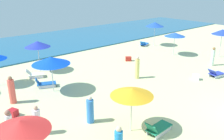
{
  "coord_description": "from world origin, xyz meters",
  "views": [
    {
      "loc": [
        -13.15,
        -3.42,
        6.76
      ],
      "look_at": [
        -2.65,
        8.77,
        1.02
      ],
      "focal_mm": 38.2,
      "sensor_mm": 36.0,
      "label": 1
    }
  ],
  "objects_px": {
    "lounge_chair_5_0": "(35,74)",
    "beachgoer_2": "(213,57)",
    "lounge_chair_8_0": "(45,84)",
    "umbrella_3": "(132,92)",
    "umbrella_2": "(20,126)",
    "beachgoer_4": "(12,91)",
    "cooler_box_2": "(196,77)",
    "umbrella_0": "(155,24)",
    "umbrella_5": "(37,44)",
    "umbrella_6": "(223,32)",
    "lounge_chair_0_0": "(144,44)",
    "beachgoer_6": "(137,68)",
    "beachgoer_3": "(37,121)",
    "cooler_box_1": "(13,113)",
    "cooler_box_0": "(128,59)",
    "umbrella_4": "(175,34)",
    "beachgoer_1": "(10,126)",
    "beachgoer_5": "(90,111)",
    "lounge_chair_3_0": "(158,128)",
    "lounge_chair_7_0": "(216,74)",
    "umbrella_8": "(51,61)"
  },
  "relations": [
    {
      "from": "lounge_chair_3_0",
      "to": "beachgoer_6",
      "type": "distance_m",
      "value": 7.31
    },
    {
      "from": "lounge_chair_0_0",
      "to": "umbrella_6",
      "type": "xyz_separation_m",
      "value": [
        2.18,
        -8.0,
        2.28
      ]
    },
    {
      "from": "umbrella_4",
      "to": "beachgoer_2",
      "type": "relative_size",
      "value": 1.39
    },
    {
      "from": "beachgoer_1",
      "to": "beachgoer_5",
      "type": "xyz_separation_m",
      "value": [
        3.69,
        -1.07,
        -0.08
      ]
    },
    {
      "from": "umbrella_3",
      "to": "umbrella_2",
      "type": "bearing_deg",
      "value": 176.73
    },
    {
      "from": "lounge_chair_5_0",
      "to": "beachgoer_2",
      "type": "xyz_separation_m",
      "value": [
        13.23,
        -7.46,
        0.54
      ]
    },
    {
      "from": "umbrella_4",
      "to": "beachgoer_3",
      "type": "xyz_separation_m",
      "value": [
        -16.46,
        -4.06,
        -1.42
      ]
    },
    {
      "from": "lounge_chair_7_0",
      "to": "umbrella_0",
      "type": "bearing_deg",
      "value": -11.24
    },
    {
      "from": "umbrella_3",
      "to": "lounge_chair_3_0",
      "type": "xyz_separation_m",
      "value": [
        0.81,
        -1.02,
        -1.8
      ]
    },
    {
      "from": "lounge_chair_7_0",
      "to": "umbrella_6",
      "type": "bearing_deg",
      "value": -53.49
    },
    {
      "from": "umbrella_2",
      "to": "beachgoer_2",
      "type": "height_order",
      "value": "umbrella_2"
    },
    {
      "from": "lounge_chair_8_0",
      "to": "cooler_box_0",
      "type": "distance_m",
      "value": 8.76
    },
    {
      "from": "beachgoer_2",
      "to": "beachgoer_6",
      "type": "height_order",
      "value": "beachgoer_6"
    },
    {
      "from": "umbrella_6",
      "to": "cooler_box_1",
      "type": "relative_size",
      "value": 5.62
    },
    {
      "from": "umbrella_0",
      "to": "beachgoer_2",
      "type": "relative_size",
      "value": 1.65
    },
    {
      "from": "umbrella_0",
      "to": "umbrella_5",
      "type": "height_order",
      "value": "umbrella_0"
    },
    {
      "from": "lounge_chair_8_0",
      "to": "beachgoer_2",
      "type": "xyz_separation_m",
      "value": [
        13.44,
        -5.24,
        0.55
      ]
    },
    {
      "from": "lounge_chair_3_0",
      "to": "lounge_chair_5_0",
      "type": "height_order",
      "value": "lounge_chair_3_0"
    },
    {
      "from": "lounge_chair_0_0",
      "to": "lounge_chair_5_0",
      "type": "distance_m",
      "value": 14.22
    },
    {
      "from": "beachgoer_4",
      "to": "cooler_box_2",
      "type": "bearing_deg",
      "value": 52.01
    },
    {
      "from": "umbrella_5",
      "to": "lounge_chair_8_0",
      "type": "relative_size",
      "value": 1.72
    },
    {
      "from": "lounge_chair_7_0",
      "to": "cooler_box_2",
      "type": "distance_m",
      "value": 1.82
    },
    {
      "from": "beachgoer_4",
      "to": "cooler_box_0",
      "type": "bearing_deg",
      "value": 83.36
    },
    {
      "from": "beachgoer_1",
      "to": "beachgoer_5",
      "type": "height_order",
      "value": "beachgoer_1"
    },
    {
      "from": "beachgoer_2",
      "to": "lounge_chair_8_0",
      "type": "bearing_deg",
      "value": 40.2
    },
    {
      "from": "umbrella_3",
      "to": "beachgoer_3",
      "type": "xyz_separation_m",
      "value": [
        -3.57,
        2.68,
        -1.38
      ]
    },
    {
      "from": "umbrella_5",
      "to": "lounge_chair_7_0",
      "type": "relative_size",
      "value": 1.8
    },
    {
      "from": "lounge_chair_0_0",
      "to": "beachgoer_6",
      "type": "relative_size",
      "value": 0.91
    },
    {
      "from": "beachgoer_1",
      "to": "umbrella_4",
      "type": "bearing_deg",
      "value": -112.76
    },
    {
      "from": "lounge_chair_7_0",
      "to": "cooler_box_2",
      "type": "relative_size",
      "value": 2.76
    },
    {
      "from": "umbrella_4",
      "to": "cooler_box_2",
      "type": "bearing_deg",
      "value": -130.23
    },
    {
      "from": "beachgoer_3",
      "to": "cooler_box_1",
      "type": "distance_m",
      "value": 2.57
    },
    {
      "from": "umbrella_3",
      "to": "beachgoer_1",
      "type": "relative_size",
      "value": 1.43
    },
    {
      "from": "beachgoer_2",
      "to": "cooler_box_2",
      "type": "height_order",
      "value": "beachgoer_2"
    },
    {
      "from": "lounge_chair_8_0",
      "to": "cooler_box_0",
      "type": "relative_size",
      "value": 2.75
    },
    {
      "from": "umbrella_4",
      "to": "lounge_chair_7_0",
      "type": "bearing_deg",
      "value": -114.65
    },
    {
      "from": "lounge_chair_5_0",
      "to": "beachgoer_3",
      "type": "distance_m",
      "value": 7.86
    },
    {
      "from": "umbrella_5",
      "to": "cooler_box_0",
      "type": "distance_m",
      "value": 8.34
    },
    {
      "from": "umbrella_5",
      "to": "beachgoer_4",
      "type": "distance_m",
      "value": 5.83
    },
    {
      "from": "umbrella_3",
      "to": "umbrella_5",
      "type": "height_order",
      "value": "umbrella_5"
    },
    {
      "from": "beachgoer_5",
      "to": "umbrella_4",
      "type": "bearing_deg",
      "value": 56.63
    },
    {
      "from": "umbrella_2",
      "to": "lounge_chair_7_0",
      "type": "bearing_deg",
      "value": 2.11
    },
    {
      "from": "umbrella_4",
      "to": "beachgoer_6",
      "type": "height_order",
      "value": "umbrella_4"
    },
    {
      "from": "umbrella_4",
      "to": "umbrella_6",
      "type": "xyz_separation_m",
      "value": [
        2.89,
        -3.39,
        0.39
      ]
    },
    {
      "from": "umbrella_4",
      "to": "beachgoer_6",
      "type": "bearing_deg",
      "value": -164.76
    },
    {
      "from": "lounge_chair_0_0",
      "to": "cooler_box_1",
      "type": "height_order",
      "value": "lounge_chair_0_0"
    },
    {
      "from": "umbrella_8",
      "to": "lounge_chair_8_0",
      "type": "bearing_deg",
      "value": 95.41
    },
    {
      "from": "umbrella_2",
      "to": "umbrella_6",
      "type": "xyz_separation_m",
      "value": [
        20.85,
        3.05,
        0.25
      ]
    },
    {
      "from": "umbrella_3",
      "to": "lounge_chair_3_0",
      "type": "bearing_deg",
      "value": -51.61
    },
    {
      "from": "umbrella_3",
      "to": "lounge_chair_8_0",
      "type": "relative_size",
      "value": 1.52
    }
  ]
}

